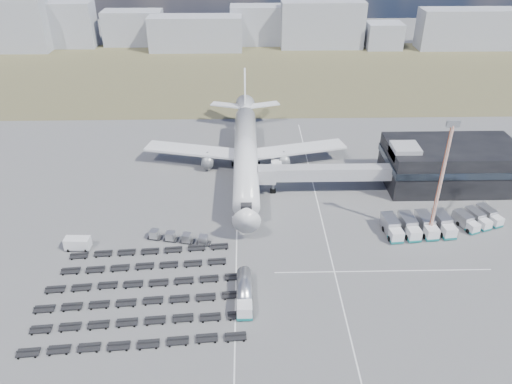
{
  "coord_description": "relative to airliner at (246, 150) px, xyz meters",
  "views": [
    {
      "loc": [
        0.03,
        -78.55,
        59.27
      ],
      "look_at": [
        2.14,
        14.18,
        4.0
      ],
      "focal_mm": 35.0,
      "sensor_mm": 36.0,
      "label": 1
    }
  ],
  "objects": [
    {
      "name": "floodlight_mast",
      "position": [
        36.95,
        -29.51,
        7.22
      ],
      "size": [
        2.33,
        1.93,
        24.96
      ],
      "rotation": [
        0.0,
        0.0,
        -0.03
      ],
      "color": "#B6451D",
      "rests_on": "ground"
    },
    {
      "name": "grass_strip",
      "position": [
        0.0,
        77.62,
        -5.29
      ],
      "size": [
        420.0,
        90.0,
        0.01
      ],
      "primitive_type": "cube",
      "color": "brown",
      "rests_on": "ground"
    },
    {
      "name": "uld_row",
      "position": [
        -13.49,
        -30.37,
        -4.23
      ],
      "size": [
        12.9,
        4.34,
        1.78
      ],
      "rotation": [
        0.0,
        0.0,
        -0.21
      ],
      "color": "black",
      "rests_on": "ground"
    },
    {
      "name": "skyline",
      "position": [
        -26.04,
        116.81,
        3.63
      ],
      "size": [
        301.48,
        23.15,
        22.23
      ],
      "color": "#989BA6",
      "rests_on": "ground"
    },
    {
      "name": "lane_markings",
      "position": [
        9.77,
        -29.38,
        -5.29
      ],
      "size": [
        47.12,
        110.0,
        0.01
      ],
      "color": "silver",
      "rests_on": "ground"
    },
    {
      "name": "airliner",
      "position": [
        0.0,
        0.0,
        0.0
      ],
      "size": [
        51.59,
        64.53,
        17.62
      ],
      "color": "silver",
      "rests_on": "ground"
    },
    {
      "name": "pushback_tug",
      "position": [
        -1.35,
        -24.38,
        -4.56
      ],
      "size": [
        3.44,
        2.24,
        1.45
      ],
      "primitive_type": "cube",
      "rotation": [
        0.0,
        0.0,
        0.14
      ],
      "color": "silver",
      "rests_on": "ground"
    },
    {
      "name": "utility_van",
      "position": [
        -32.76,
        -32.37,
        -4.03
      ],
      "size": [
        4.91,
        2.39,
        2.53
      ],
      "primitive_type": "cube",
      "rotation": [
        0.0,
        0.0,
        -0.04
      ],
      "color": "silver",
      "rests_on": "ground"
    },
    {
      "name": "ground",
      "position": [
        0.0,
        -32.38,
        -5.29
      ],
      "size": [
        420.0,
        420.0,
        0.0
      ],
      "primitive_type": "plane",
      "color": "#565659",
      "rests_on": "ground"
    },
    {
      "name": "jet_bridge",
      "position": [
        15.9,
        -11.95,
        -0.24
      ],
      "size": [
        30.3,
        3.8,
        7.05
      ],
      "color": "#939399",
      "rests_on": "ground"
    },
    {
      "name": "baggage_dollies",
      "position": [
        -18.33,
        -45.81,
        -4.89
      ],
      "size": [
        36.77,
        27.64,
        0.8
      ],
      "rotation": [
        0.0,
        0.0,
        0.08
      ],
      "color": "black",
      "rests_on": "ground"
    },
    {
      "name": "service_trucks_far",
      "position": [
        48.24,
        -25.56,
        -3.92
      ],
      "size": [
        9.98,
        8.77,
        2.53
      ],
      "rotation": [
        0.0,
        0.0,
        0.35
      ],
      "color": "silver",
      "rests_on": "ground"
    },
    {
      "name": "fuel_tanker",
      "position": [
        -0.49,
        -47.46,
        -3.63
      ],
      "size": [
        2.71,
        10.31,
        3.33
      ],
      "rotation": [
        0.0,
        0.0,
        0.01
      ],
      "color": "silver",
      "rests_on": "ground"
    },
    {
      "name": "terminal",
      "position": [
        47.77,
        -8.41,
        -0.04
      ],
      "size": [
        30.4,
        16.4,
        11.0
      ],
      "color": "black",
      "rests_on": "ground"
    },
    {
      "name": "catering_truck",
      "position": [
        7.48,
        -3.5,
        -3.79
      ],
      "size": [
        2.73,
        6.43,
        2.93
      ],
      "rotation": [
        0.0,
        0.0,
        -0.02
      ],
      "color": "silver",
      "rests_on": "ground"
    },
    {
      "name": "service_trucks_near",
      "position": [
        34.8,
        -28.28,
        -3.66
      ],
      "size": [
        14.17,
        8.7,
        3.01
      ],
      "rotation": [
        0.0,
        0.0,
        0.09
      ],
      "color": "silver",
      "rests_on": "ground"
    }
  ]
}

